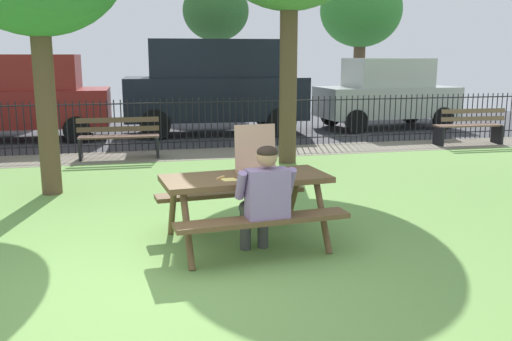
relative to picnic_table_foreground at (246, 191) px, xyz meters
name	(u,v)px	position (x,y,z in m)	size (l,w,h in m)	color
ground	(142,231)	(-1.12, 0.77, -0.61)	(28.00, 11.53, 0.02)	#72A14E
cobblestone_walkway	(133,157)	(-1.12, 5.83, -0.60)	(28.00, 1.40, 0.01)	gray
street_asphalt	(130,131)	(-1.12, 10.09, -0.60)	(28.00, 7.12, 0.01)	#38383D
picnic_table_foreground	(246,191)	(0.00, 0.00, 0.00)	(1.93, 1.64, 0.79)	brown
pizza_box_open	(259,163)	(0.17, 0.09, 0.30)	(0.51, 0.54, 0.53)	tan
pizza_slice_on_table	(227,179)	(-0.23, -0.12, 0.18)	(0.26, 0.24, 0.02)	#F9E070
adult_at_table	(264,197)	(0.08, -0.50, 0.06)	(0.63, 0.62, 1.19)	#424242
iron_fence_streetside	(131,125)	(-1.12, 6.53, -0.02)	(19.62, 0.03, 1.13)	black
park_bench_center	(119,138)	(-1.38, 5.69, -0.18)	(1.61, 0.50, 0.85)	brown
park_bench_right	(469,127)	(6.60, 5.69, -0.18)	(1.62, 0.52, 0.85)	brown
parked_car_left	(12,95)	(-3.91, 8.95, 0.50)	(4.64, 2.04, 2.08)	maroon
parked_car_center	(215,84)	(1.12, 8.95, 0.71)	(4.80, 2.29, 2.46)	black
parked_car_right	(387,93)	(6.08, 8.95, 0.41)	(3.96, 1.96, 1.98)	#B7BCB6
far_tree_center	(216,12)	(2.21, 15.33, 3.03)	(2.44, 2.44, 4.78)	brown
far_tree_midright	(361,11)	(7.98, 15.33, 3.17)	(3.21, 3.21, 5.26)	brown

